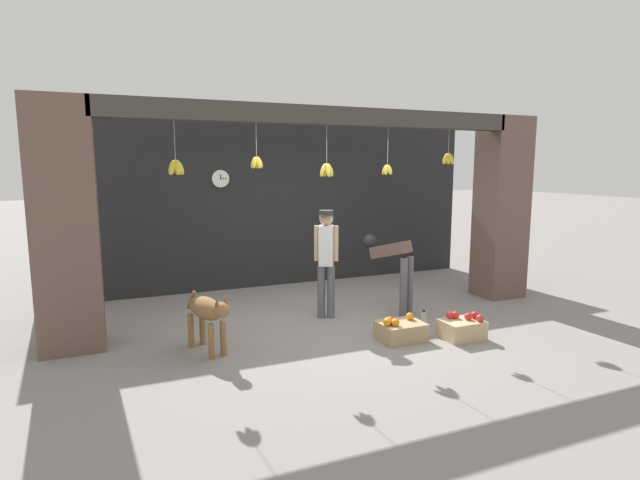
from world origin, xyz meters
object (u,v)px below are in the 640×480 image
object	(u,v)px
fruit_crate_oranges	(400,330)
water_bottle	(424,318)
shopkeeper	(326,256)
wall_clock	(221,179)
dog	(208,312)
worker_stooping	(393,263)
fruit_crate_apples	(462,328)

from	to	relation	value
fruit_crate_oranges	water_bottle	world-z (taller)	fruit_crate_oranges
shopkeeper	wall_clock	distance (m)	2.59
dog	water_bottle	world-z (taller)	dog
dog	worker_stooping	distance (m)	2.85
fruit_crate_apples	water_bottle	bearing A→B (deg)	105.61
shopkeeper	worker_stooping	distance (m)	1.01
fruit_crate_oranges	fruit_crate_apples	distance (m)	0.79
dog	shopkeeper	distance (m)	1.98
fruit_crate_oranges	shopkeeper	bearing A→B (deg)	112.23
shopkeeper	water_bottle	distance (m)	1.59
dog	water_bottle	size ratio (longest dim) A/B	4.12
fruit_crate_oranges	water_bottle	xyz separation A→B (m)	(0.58, 0.34, -0.02)
shopkeeper	fruit_crate_apples	distance (m)	2.06
fruit_crate_oranges	fruit_crate_apples	bearing A→B (deg)	-19.09
dog	fruit_crate_oranges	distance (m)	2.37
shopkeeper	wall_clock	size ratio (longest dim) A/B	4.97
fruit_crate_oranges	wall_clock	size ratio (longest dim) A/B	1.78
worker_stooping	fruit_crate_apples	distance (m)	1.45
shopkeeper	fruit_crate_oranges	world-z (taller)	shopkeeper
dog	water_bottle	distance (m)	2.90
water_bottle	worker_stooping	bearing A→B (deg)	96.97
fruit_crate_apples	wall_clock	bearing A→B (deg)	122.08
worker_stooping	fruit_crate_oranges	world-z (taller)	worker_stooping
fruit_crate_oranges	worker_stooping	bearing A→B (deg)	64.29
worker_stooping	fruit_crate_apples	bearing A→B (deg)	-101.33
water_bottle	wall_clock	xyz separation A→B (m)	(-2.09, 3.01, 1.84)
dog	wall_clock	world-z (taller)	wall_clock
water_bottle	fruit_crate_apples	bearing A→B (deg)	-74.39
water_bottle	wall_clock	distance (m)	4.10
worker_stooping	wall_clock	distance (m)	3.29
shopkeeper	wall_clock	bearing A→B (deg)	-35.63
water_bottle	fruit_crate_oranges	bearing A→B (deg)	-149.58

